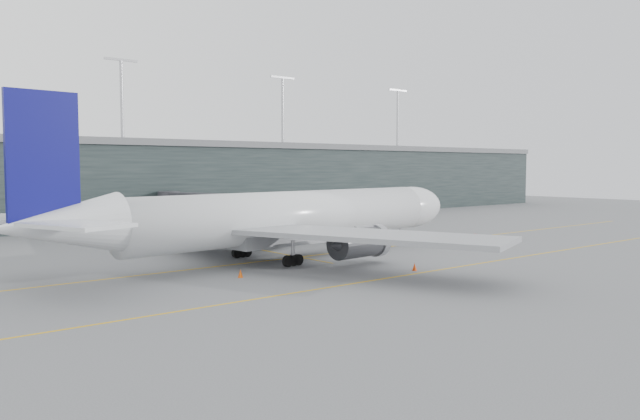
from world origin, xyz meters
TOP-DOWN VIEW (x-y plane):
  - ground at (0.00, 0.00)m, footprint 320.00×320.00m
  - taxiline_a at (0.00, -4.00)m, footprint 160.00×0.25m
  - taxiline_b at (0.00, -20.00)m, footprint 160.00×0.25m
  - taxiline_lead_main at (5.00, 20.00)m, footprint 0.25×60.00m
  - terminal at (-0.00, 58.00)m, footprint 240.00×36.00m
  - main_aircraft at (3.37, -4.09)m, footprint 59.20×55.37m
  - jet_bridge at (16.72, 21.98)m, footprint 15.36×43.97m
  - gse_cart at (28.27, -10.46)m, footprint 2.57×1.99m
  - baggage_dolly at (33.64, -11.60)m, footprint 3.01×2.55m
  - uld_a at (-5.18, 9.62)m, footprint 2.83×2.61m
  - uld_b at (-2.83, 11.68)m, footprint 2.23×1.97m
  - uld_c at (0.37, 9.45)m, footprint 2.21×2.02m
  - cone_nose at (34.98, -7.32)m, footprint 0.49×0.49m
  - cone_wing_stbd at (8.33, -18.73)m, footprint 0.48×0.48m
  - cone_wing_port at (8.46, 10.00)m, footprint 0.45×0.45m
  - cone_tail at (-7.26, -11.10)m, footprint 0.50×0.50m

SIDE VIEW (x-z plane):
  - ground at x=0.00m, z-range 0.00..0.00m
  - taxiline_a at x=0.00m, z-range 0.00..0.02m
  - taxiline_b at x=0.00m, z-range 0.00..0.02m
  - taxiline_lead_main at x=5.00m, z-range 0.00..0.02m
  - baggage_dolly at x=33.64m, z-range 0.03..0.30m
  - cone_wing_port at x=8.46m, z-range 0.00..0.72m
  - cone_wing_stbd at x=8.33m, z-range 0.00..0.77m
  - cone_nose at x=34.98m, z-range 0.00..0.78m
  - cone_tail at x=-7.26m, z-range 0.00..0.79m
  - uld_c at x=0.37m, z-range 0.04..1.68m
  - gse_cart at x=28.27m, z-range 0.09..1.63m
  - uld_b at x=-2.83m, z-range 0.04..1.76m
  - uld_a at x=-5.18m, z-range 0.05..2.13m
  - jet_bridge at x=16.72m, z-range 1.53..7.67m
  - main_aircraft at x=3.37m, z-range -3.64..12.95m
  - terminal at x=0.00m, z-range -6.88..22.12m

